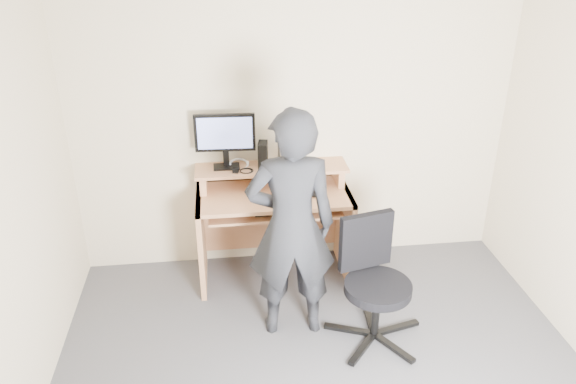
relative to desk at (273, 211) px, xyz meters
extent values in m
cube|color=beige|center=(0.20, 0.22, 0.70)|extent=(3.50, 0.02, 2.50)
cube|color=tan|center=(-0.58, -0.08, -0.17)|extent=(0.04, 0.60, 0.75)
cube|color=tan|center=(0.58, -0.08, -0.17)|extent=(0.04, 0.60, 0.75)
cube|color=tan|center=(0.00, -0.08, 0.19)|extent=(1.20, 0.60, 0.03)
cube|color=tan|center=(0.00, -0.16, 0.09)|extent=(1.02, 0.38, 0.02)
cube|color=tan|center=(-0.54, 0.07, 0.28)|extent=(0.05, 0.28, 0.15)
cube|color=tan|center=(0.54, 0.07, 0.28)|extent=(0.05, 0.28, 0.15)
cube|color=tan|center=(0.00, 0.07, 0.35)|extent=(1.20, 0.30, 0.02)
cube|color=tan|center=(0.00, 0.21, -0.12)|extent=(1.20, 0.03, 0.65)
cube|color=black|center=(-0.35, 0.10, 0.37)|extent=(0.20, 0.13, 0.01)
cube|color=black|center=(-0.35, 0.12, 0.44)|extent=(0.05, 0.04, 0.13)
cube|color=black|center=(-0.35, 0.10, 0.65)|extent=(0.46, 0.05, 0.30)
cube|color=#8B9CF1|center=(-0.35, 0.08, 0.65)|extent=(0.42, 0.02, 0.25)
cube|color=black|center=(-0.06, 0.09, 0.46)|extent=(0.09, 0.14, 0.20)
cylinder|color=silver|center=(0.09, 0.10, 0.45)|extent=(0.08, 0.08, 0.17)
cube|color=black|center=(0.25, 0.01, 0.37)|extent=(0.10, 0.14, 0.01)
cube|color=black|center=(-0.29, -0.01, 0.38)|extent=(0.05, 0.05, 0.03)
torus|color=silver|center=(-0.25, 0.13, 0.37)|extent=(0.17, 0.17, 0.06)
cube|color=black|center=(0.07, -0.17, 0.12)|extent=(0.47, 0.20, 0.03)
ellipsoid|color=black|center=(0.32, -0.18, 0.22)|extent=(0.11, 0.09, 0.04)
cube|color=black|center=(0.79, -0.92, -0.51)|extent=(0.35, 0.13, 0.03)
cube|color=black|center=(0.63, -0.78, -0.51)|extent=(0.07, 0.35, 0.03)
cube|color=black|center=(0.44, -0.89, -0.51)|extent=(0.34, 0.17, 0.03)
cube|color=black|center=(0.50, -1.10, -0.51)|extent=(0.26, 0.30, 0.03)
cube|color=black|center=(0.71, -1.12, -0.51)|extent=(0.22, 0.32, 0.03)
cylinder|color=black|center=(0.61, -0.96, -0.32)|extent=(0.05, 0.05, 0.37)
cylinder|color=black|center=(0.61, -0.96, -0.12)|extent=(0.46, 0.46, 0.06)
cube|color=black|center=(0.56, -0.77, 0.14)|extent=(0.39, 0.15, 0.41)
imported|color=black|center=(0.05, -0.76, 0.28)|extent=(0.61, 0.41, 1.66)
camera|label=1|loc=(-0.38, -3.97, 2.12)|focal=35.00mm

